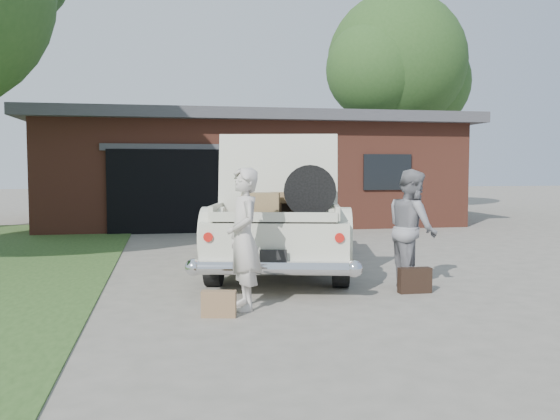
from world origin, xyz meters
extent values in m
plane|color=gray|center=(0.00, 0.00, 0.00)|extent=(90.00, 90.00, 0.00)
cube|color=brown|center=(1.00, 11.50, 1.50)|extent=(12.00, 7.00, 3.00)
cube|color=#4C4C51|center=(1.00, 11.50, 3.15)|extent=(12.80, 7.80, 0.30)
cube|color=black|center=(-1.50, 8.05, 1.10)|extent=(3.20, 0.30, 2.20)
cube|color=#4C4C51|center=(-1.50, 7.98, 2.25)|extent=(3.50, 0.12, 0.18)
cube|color=black|center=(4.50, 7.98, 1.60)|extent=(1.40, 0.08, 1.00)
cylinder|color=#38281E|center=(7.68, 15.28, 2.40)|extent=(0.44, 0.44, 4.80)
sphere|color=#325422|center=(7.68, 15.28, 6.01)|extent=(5.62, 5.62, 5.62)
sphere|color=#325422|center=(8.95, 15.84, 5.32)|extent=(4.21, 4.21, 4.21)
sphere|color=#325422|center=(6.56, 14.58, 5.58)|extent=(3.93, 3.93, 3.93)
cube|color=beige|center=(0.36, 2.25, 0.65)|extent=(3.15, 5.51, 0.67)
cube|color=beige|center=(0.44, 2.55, 1.24)|extent=(2.16, 2.42, 0.54)
cube|color=black|center=(0.67, 3.51, 1.22)|extent=(1.58, 0.46, 0.46)
cube|color=black|center=(0.20, 1.59, 1.22)|extent=(1.58, 0.46, 0.46)
cylinder|color=black|center=(-0.94, 0.75, 0.34)|extent=(0.38, 0.72, 0.68)
cylinder|color=black|center=(0.83, 0.32, 0.34)|extent=(0.38, 0.72, 0.68)
cylinder|color=black|center=(-0.10, 4.18, 0.34)|extent=(0.38, 0.72, 0.68)
cylinder|color=black|center=(1.67, 3.74, 0.34)|extent=(0.38, 0.72, 0.68)
cylinder|color=silver|center=(-0.27, -0.32, 0.41)|extent=(2.11, 0.69, 0.19)
cylinder|color=#A5140F|center=(-1.08, -0.05, 0.81)|extent=(0.15, 0.13, 0.12)
cylinder|color=#A5140F|center=(0.58, -0.46, 0.81)|extent=(0.15, 0.13, 0.12)
cube|color=black|center=(-0.27, -0.34, 0.57)|extent=(0.35, 0.10, 0.18)
cube|color=black|center=(-0.11, 0.33, 1.01)|extent=(1.83, 1.49, 0.04)
cube|color=beige|center=(-0.91, 0.53, 1.11)|extent=(0.33, 1.12, 0.19)
cube|color=beige|center=(0.70, 0.13, 1.11)|extent=(0.33, 1.12, 0.19)
cube|color=beige|center=(-0.24, -0.22, 1.07)|extent=(1.63, 0.46, 0.12)
cube|color=beige|center=(0.00, 0.79, 1.61)|extent=(1.75, 0.66, 1.18)
cube|color=#513822|center=(-0.29, 0.52, 1.13)|extent=(0.68, 0.53, 0.20)
cube|color=olive|center=(-0.36, 0.12, 1.20)|extent=(0.56, 0.43, 0.34)
cube|color=black|center=(0.12, 0.52, 1.13)|extent=(0.72, 0.56, 0.20)
cube|color=#9A794E|center=(0.04, 0.43, 1.29)|extent=(0.48, 0.37, 0.15)
cylinder|color=black|center=(0.34, 0.17, 1.39)|extent=(0.74, 0.33, 0.72)
imported|color=beige|center=(-0.71, -0.75, 0.85)|extent=(0.48, 0.67, 1.71)
imported|color=gray|center=(1.82, 0.11, 0.85)|extent=(0.67, 0.84, 1.69)
cube|color=olive|center=(-1.04, -1.08, 0.15)|extent=(0.41, 0.21, 0.30)
cube|color=black|center=(1.71, -0.27, 0.17)|extent=(0.45, 0.15, 0.35)
camera|label=1|loc=(-1.63, -7.76, 1.70)|focal=38.00mm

